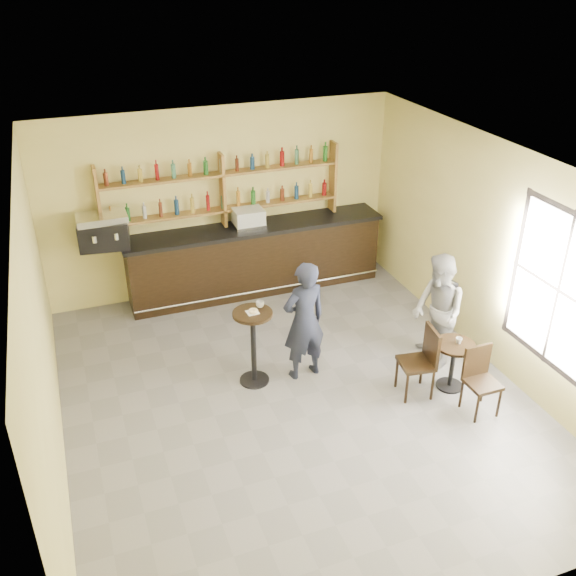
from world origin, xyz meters
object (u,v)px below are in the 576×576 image
object	(u,v)px
man_main	(304,321)
patron_second	(438,311)
pedestal_table	(254,348)
cafe_table	(452,365)
bar_counter	(255,258)
chair_south	(483,383)
espresso_machine	(104,231)
pastry_case	(249,218)
chair_west	(416,363)

from	to	relation	value
man_main	patron_second	bearing A→B (deg)	160.70
pedestal_table	cafe_table	xyz separation A→B (m)	(2.51, -1.07, -0.21)
bar_counter	chair_south	bearing A→B (deg)	-68.40
bar_counter	patron_second	distance (m)	3.52
bar_counter	pedestal_table	bearing A→B (deg)	-108.43
bar_counter	espresso_machine	world-z (taller)	espresso_machine
pastry_case	chair_south	distance (m)	4.72
espresso_machine	patron_second	distance (m)	5.24
pedestal_table	espresso_machine	bearing A→B (deg)	121.64
chair_west	pastry_case	bearing A→B (deg)	-153.83
cafe_table	patron_second	size ratio (longest dim) A/B	0.41
espresso_machine	pedestal_table	xyz separation A→B (m)	(1.60, -2.60, -0.93)
pedestal_table	cafe_table	size ratio (longest dim) A/B	1.59
pastry_case	pedestal_table	bearing A→B (deg)	-108.79
patron_second	cafe_table	bearing A→B (deg)	-2.65
espresso_machine	bar_counter	bearing A→B (deg)	7.69
pedestal_table	chair_west	bearing A→B (deg)	-27.53
chair_south	espresso_machine	bearing A→B (deg)	133.55
bar_counter	man_main	bearing A→B (deg)	-93.37
man_main	patron_second	xyz separation A→B (m)	(1.89, -0.37, -0.03)
pastry_case	espresso_machine	bearing A→B (deg)	177.59
bar_counter	chair_south	xyz separation A→B (m)	(1.69, -4.27, -0.15)
pastry_case	pedestal_table	xyz separation A→B (m)	(-0.76, -2.60, -0.82)
espresso_machine	pastry_case	xyz separation A→B (m)	(2.37, 0.00, -0.12)
cafe_table	chair_south	world-z (taller)	chair_south
espresso_machine	cafe_table	bearing A→B (deg)	-34.08
bar_counter	cafe_table	xyz separation A→B (m)	(1.64, -3.67, -0.26)
pedestal_table	chair_south	size ratio (longest dim) A/B	1.21
bar_counter	man_main	size ratio (longest dim) A/B	2.55
espresso_machine	pedestal_table	distance (m)	3.19
man_main	chair_south	xyz separation A→B (m)	(1.85, -1.59, -0.42)
pastry_case	patron_second	world-z (taller)	patron_second
man_main	patron_second	distance (m)	1.93
espresso_machine	pastry_case	size ratio (longest dim) A/B	1.48
pedestal_table	chair_south	distance (m)	3.06
cafe_table	chair_south	distance (m)	0.61
pastry_case	man_main	xyz separation A→B (m)	(-0.06, -2.68, -0.49)
man_main	chair_west	xyz separation A→B (m)	(1.25, -0.94, -0.38)
pedestal_table	chair_south	bearing A→B (deg)	-33.15
pastry_case	chair_west	xyz separation A→B (m)	(1.19, -3.62, -0.87)
pedestal_table	chair_south	xyz separation A→B (m)	(2.56, -1.67, -0.10)
cafe_table	chair_south	xyz separation A→B (m)	(0.05, -0.60, 0.11)
bar_counter	man_main	world-z (taller)	man_main
bar_counter	pedestal_table	world-z (taller)	bar_counter
cafe_table	pedestal_table	bearing A→B (deg)	156.88
man_main	espresso_machine	bearing A→B (deg)	-57.59
espresso_machine	man_main	world-z (taller)	man_main
pastry_case	patron_second	bearing A→B (deg)	-61.35
espresso_machine	man_main	distance (m)	3.59
chair_west	chair_south	xyz separation A→B (m)	(0.60, -0.65, -0.04)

